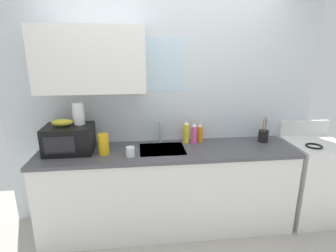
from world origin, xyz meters
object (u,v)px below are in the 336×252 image
(dish_soap_bottle_yellow, at_px, (186,132))
(cereal_canister, at_px, (104,144))
(paper_towel_roll, at_px, (79,113))
(utensil_crock, at_px, (263,136))
(mug_white, at_px, (130,152))
(microwave, at_px, (69,139))
(stove_range, at_px, (312,180))
(banana_bunch, at_px, (62,123))
(dish_soap_bottle_pink, at_px, (194,134))
(dish_soap_bottle_orange, at_px, (200,133))

(dish_soap_bottle_yellow, bearing_deg, cereal_canister, -164.40)
(paper_towel_roll, xyz_separation_m, utensil_crock, (1.95, 0.02, -0.31))
(dish_soap_bottle_yellow, relative_size, mug_white, 2.57)
(microwave, relative_size, paper_towel_roll, 2.09)
(paper_towel_roll, bearing_deg, utensil_crock, 0.58)
(stove_range, bearing_deg, banana_bunch, 179.01)
(stove_range, relative_size, mug_white, 11.37)
(stove_range, height_order, paper_towel_roll, paper_towel_roll)
(banana_bunch, bearing_deg, dish_soap_bottle_pink, 5.07)
(cereal_canister, xyz_separation_m, utensil_crock, (1.71, 0.17, -0.03))
(paper_towel_roll, height_order, dish_soap_bottle_pink, paper_towel_roll)
(stove_range, relative_size, cereal_canister, 5.29)
(dish_soap_bottle_yellow, bearing_deg, paper_towel_roll, -175.34)
(microwave, xyz_separation_m, dish_soap_bottle_orange, (1.35, 0.16, -0.04))
(dish_soap_bottle_orange, relative_size, cereal_canister, 1.02)
(stove_range, relative_size, dish_soap_bottle_pink, 4.82)
(paper_towel_roll, distance_m, cereal_canister, 0.40)
(mug_white, height_order, utensil_crock, utensil_crock)
(microwave, distance_m, banana_bunch, 0.18)
(microwave, xyz_separation_m, dish_soap_bottle_yellow, (1.20, 0.14, -0.02))
(dish_soap_bottle_orange, xyz_separation_m, utensil_crock, (0.70, -0.09, -0.03))
(microwave, relative_size, utensil_crock, 1.67)
(dish_soap_bottle_pink, relative_size, mug_white, 2.36)
(dish_soap_bottle_pink, bearing_deg, mug_white, -155.71)
(dish_soap_bottle_pink, distance_m, utensil_crock, 0.77)
(dish_soap_bottle_pink, xyz_separation_m, mug_white, (-0.68, -0.31, -0.06))
(paper_towel_roll, height_order, cereal_canister, paper_towel_roll)
(microwave, bearing_deg, stove_range, -0.98)
(dish_soap_bottle_orange, height_order, utensil_crock, utensil_crock)
(dish_soap_bottle_orange, bearing_deg, mug_white, -155.29)
(stove_range, height_order, dish_soap_bottle_orange, dish_soap_bottle_orange)
(cereal_canister, height_order, utensil_crock, utensil_crock)
(stove_range, distance_m, dish_soap_bottle_yellow, 1.55)
(dish_soap_bottle_yellow, distance_m, mug_white, 0.69)
(stove_range, bearing_deg, dish_soap_bottle_orange, 170.89)
(dish_soap_bottle_pink, height_order, cereal_canister, dish_soap_bottle_pink)
(dish_soap_bottle_yellow, xyz_separation_m, dish_soap_bottle_orange, (0.16, 0.02, -0.02))
(microwave, xyz_separation_m, utensil_crock, (2.05, 0.07, -0.06))
(microwave, relative_size, dish_soap_bottle_pink, 2.05)
(microwave, bearing_deg, utensil_crock, 1.99)
(stove_range, relative_size, dish_soap_bottle_orange, 5.20)
(stove_range, xyz_separation_m, utensil_crock, (-0.58, 0.12, 0.51))
(stove_range, xyz_separation_m, mug_white, (-2.03, -0.14, 0.49))
(paper_towel_roll, bearing_deg, dish_soap_bottle_yellow, 4.66)
(stove_range, xyz_separation_m, microwave, (-2.63, 0.04, 0.58))
(stove_range, xyz_separation_m, cereal_canister, (-2.29, -0.05, 0.54))
(stove_range, bearing_deg, cereal_canister, -178.66)
(utensil_crock, bearing_deg, dish_soap_bottle_pink, 176.43)
(utensil_crock, bearing_deg, dish_soap_bottle_orange, 172.78)
(microwave, bearing_deg, cereal_canister, -16.13)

